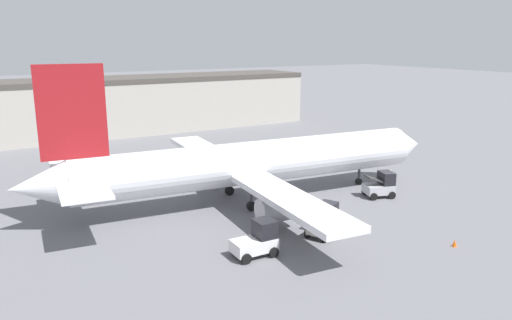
# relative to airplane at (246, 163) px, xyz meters

# --- Properties ---
(ground_plane) EXTENTS (400.00, 400.00, 0.00)m
(ground_plane) POSITION_rel_airplane_xyz_m (1.04, -0.10, -3.74)
(ground_plane) COLOR slate
(terminal_building) EXTENTS (70.42, 11.03, 9.03)m
(terminal_building) POSITION_rel_airplane_xyz_m (-2.52, 41.83, 0.79)
(terminal_building) COLOR #ADA89E
(terminal_building) RESTS_ON ground_plane
(airplane) EXTENTS (41.11, 34.33, 13.15)m
(airplane) POSITION_rel_airplane_xyz_m (0.00, 0.00, 0.00)
(airplane) COLOR white
(airplane) RESTS_ON ground_plane
(ground_crew_worker) EXTENTS (0.38, 0.38, 1.72)m
(ground_crew_worker) POSITION_rel_airplane_xyz_m (15.61, -3.11, -2.82)
(ground_crew_worker) COLOR #1E2338
(ground_crew_worker) RESTS_ON ground_plane
(baggage_tug) EXTENTS (3.29, 2.78, 2.53)m
(baggage_tug) POSITION_rel_airplane_xyz_m (1.15, -10.30, -2.60)
(baggage_tug) COLOR beige
(baggage_tug) RESTS_ON ground_plane
(belt_loader_truck) EXTENTS (3.16, 2.86, 2.46)m
(belt_loader_truck) POSITION_rel_airplane_xyz_m (12.06, -5.40, -2.60)
(belt_loader_truck) COLOR #B2B2B7
(belt_loader_truck) RESTS_ON ground_plane
(pushback_tug) EXTENTS (3.18, 2.10, 2.53)m
(pushback_tug) POSITION_rel_airplane_xyz_m (-5.31, -10.87, -2.59)
(pushback_tug) COLOR silver
(pushback_tug) RESTS_ON ground_plane
(safety_cone_near) EXTENTS (0.36, 0.36, 0.55)m
(safety_cone_near) POSITION_rel_airplane_xyz_m (7.98, -17.12, -3.46)
(safety_cone_near) COLOR #EF590F
(safety_cone_near) RESTS_ON ground_plane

